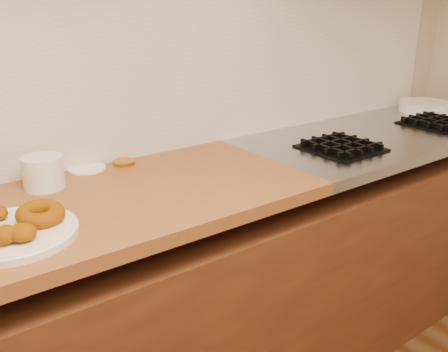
{
  "coord_description": "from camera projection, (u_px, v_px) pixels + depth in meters",
  "views": [
    {
      "loc": [
        -0.58,
        0.48,
        1.42
      ],
      "look_at": [
        0.22,
        1.56,
        0.93
      ],
      "focal_mm": 38.0,
      "sensor_mm": 36.0,
      "label": 1
    }
  ],
  "objects": [
    {
      "name": "stovetop",
      "position": [
        380.0,
        135.0,
        2.06
      ],
      "size": [
        1.3,
        0.62,
        0.04
      ],
      "primitive_type": "cube",
      "color": "#9EA0A5",
      "rests_on": "base_cabinet"
    },
    {
      "name": "backsplash",
      "position": [
        93.0,
        75.0,
        1.54
      ],
      "size": [
        3.6,
        0.02,
        0.6
      ],
      "primitive_type": "cube",
      "color": "beige",
      "rests_on": "wall_back"
    },
    {
      "name": "wall_back",
      "position": [
        87.0,
        27.0,
        1.49
      ],
      "size": [
        4.0,
        0.02,
        2.7
      ],
      "primitive_type": "cube",
      "color": "tan",
      "rests_on": "ground"
    },
    {
      "name": "tub_lid",
      "position": [
        87.0,
        168.0,
        1.57
      ],
      "size": [
        0.16,
        0.16,
        0.01
      ],
      "primitive_type": "cylinder",
      "rotation": [
        0.0,
        0.0,
        0.43
      ],
      "color": "white",
      "rests_on": "butcher_block"
    },
    {
      "name": "plastic_tub",
      "position": [
        43.0,
        172.0,
        1.4
      ],
      "size": [
        0.14,
        0.14,
        0.1
      ],
      "primitive_type": "cylinder",
      "rotation": [
        0.0,
        0.0,
        0.19
      ],
      "color": "silver",
      "rests_on": "butcher_block"
    },
    {
      "name": "donut_plate",
      "position": [
        14.0,
        234.0,
        1.12
      ],
      "size": [
        0.29,
        0.29,
        0.02
      ],
      "primitive_type": "cylinder",
      "color": "silver",
      "rests_on": "butcher_block"
    },
    {
      "name": "ring_donut",
      "position": [
        40.0,
        214.0,
        1.15
      ],
      "size": [
        0.15,
        0.15,
        0.05
      ],
      "primitive_type": "torus",
      "rotation": [
        0.1,
        0.0,
        0.31
      ],
      "color": "#814301",
      "rests_on": "donut_plate"
    },
    {
      "name": "brass_jar_lid",
      "position": [
        124.0,
        162.0,
        1.62
      ],
      "size": [
        0.09,
        0.09,
        0.01
      ],
      "primitive_type": "cylinder",
      "rotation": [
        0.0,
        0.0,
        -0.25
      ],
      "color": "#B98419",
      "rests_on": "butcher_block"
    },
    {
      "name": "plate_stack",
      "position": [
        424.0,
        106.0,
        2.42
      ],
      "size": [
        0.25,
        0.25,
        0.05
      ],
      "color": "white",
      "rests_on": "stovetop"
    },
    {
      "name": "base_cabinet",
      "position": [
        150.0,
        331.0,
        1.59
      ],
      "size": [
        3.6,
        0.6,
        0.77
      ],
      "primitive_type": "cube",
      "color": "#572E14",
      "rests_on": "floor"
    },
    {
      "name": "burner_grates",
      "position": [
        393.0,
        133.0,
        1.97
      ],
      "size": [
        0.91,
        0.26,
        0.03
      ],
      "color": "black",
      "rests_on": "stovetop"
    }
  ]
}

